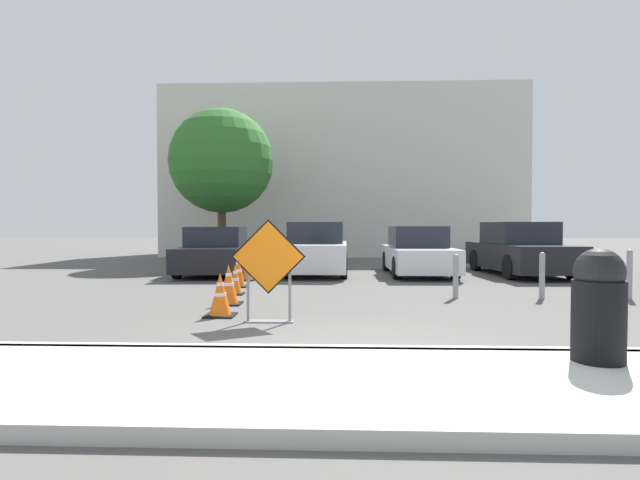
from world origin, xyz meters
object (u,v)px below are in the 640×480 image
(trash_bin, at_px, (599,304))
(bollard_nearest, at_px, (456,275))
(traffic_cone_fifth, at_px, (246,268))
(traffic_cone_third, at_px, (235,280))
(parked_car_third, at_px, (418,253))
(traffic_cone_second, at_px, (229,285))
(parked_car_nearest, at_px, (216,252))
(parked_car_fourth, at_px, (519,251))
(bollard_third, at_px, (629,273))
(parked_car_second, at_px, (316,251))
(bollard_second, at_px, (542,274))
(traffic_cone_nearest, at_px, (220,295))
(road_closed_sign, at_px, (268,265))
(traffic_cone_fourth, at_px, (238,271))

(trash_bin, height_order, bollard_nearest, trash_bin)
(traffic_cone_fifth, bearing_deg, traffic_cone_third, -84.15)
(parked_car_third, bearing_deg, trash_bin, 90.23)
(traffic_cone_second, distance_m, parked_car_nearest, 6.14)
(parked_car_fourth, bearing_deg, traffic_cone_fifth, 9.94)
(traffic_cone_fifth, xyz_separation_m, parked_car_fourth, (7.93, 1.85, 0.39))
(parked_car_third, relative_size, trash_bin, 3.88)
(traffic_cone_fifth, xyz_separation_m, bollard_third, (8.30, -3.18, 0.19))
(traffic_cone_second, distance_m, parked_car_second, 6.09)
(parked_car_nearest, bearing_deg, parked_car_second, 177.00)
(parked_car_third, distance_m, trash_bin, 10.15)
(bollard_nearest, bearing_deg, bollard_second, 0.00)
(parked_car_fourth, bearing_deg, traffic_cone_nearest, 41.23)
(traffic_cone_nearest, bearing_deg, parked_car_third, 58.90)
(parked_car_nearest, distance_m, parked_car_third, 6.12)
(parked_car_third, relative_size, bollard_second, 4.58)
(bollard_second, bearing_deg, traffic_cone_nearest, -160.07)
(parked_car_nearest, distance_m, parked_car_second, 3.06)
(traffic_cone_second, bearing_deg, parked_car_fourth, 38.72)
(road_closed_sign, bearing_deg, traffic_cone_second, 119.99)
(traffic_cone_second, distance_m, bollard_nearest, 4.52)
(traffic_cone_fifth, height_order, bollard_nearest, bollard_nearest)
(traffic_cone_third, distance_m, traffic_cone_fourth, 1.31)
(parked_car_second, bearing_deg, trash_bin, 108.47)
(road_closed_sign, distance_m, parked_car_third, 8.36)
(traffic_cone_fifth, height_order, bollard_third, bollard_third)
(trash_bin, bearing_deg, traffic_cone_fourth, 125.62)
(parked_car_second, bearing_deg, bollard_second, 134.82)
(traffic_cone_second, xyz_separation_m, bollard_third, (7.85, 0.97, 0.16))
(traffic_cone_nearest, xyz_separation_m, traffic_cone_fourth, (-0.49, 3.86, 0.04))
(traffic_cone_fifth, distance_m, parked_car_fourth, 8.15)
(traffic_cone_fifth, distance_m, parked_car_third, 5.19)
(traffic_cone_nearest, bearing_deg, parked_car_nearest, 104.39)
(parked_car_third, distance_m, bollard_third, 6.01)
(traffic_cone_second, distance_m, traffic_cone_fourth, 2.68)
(traffic_cone_second, bearing_deg, traffic_cone_fifth, 96.23)
(traffic_cone_fifth, xyz_separation_m, trash_bin, (5.03, -8.39, 0.36))
(trash_bin, xyz_separation_m, bollard_nearest, (-0.17, 5.22, -0.23))
(traffic_cone_fifth, relative_size, parked_car_third, 0.16)
(parked_car_fourth, height_order, bollard_nearest, parked_car_fourth)
(parked_car_third, distance_m, bollard_second, 5.23)
(traffic_cone_fourth, distance_m, traffic_cone_fifth, 1.49)
(traffic_cone_third, xyz_separation_m, parked_car_fourth, (7.65, 4.63, 0.41))
(traffic_cone_nearest, height_order, parked_car_nearest, parked_car_nearest)
(parked_car_nearest, height_order, bollard_nearest, parked_car_nearest)
(parked_car_nearest, bearing_deg, parked_car_third, 176.63)
(road_closed_sign, height_order, bollard_second, road_closed_sign)
(bollard_second, bearing_deg, traffic_cone_third, 176.41)
(parked_car_second, relative_size, trash_bin, 3.70)
(parked_car_third, bearing_deg, bollard_second, 108.45)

